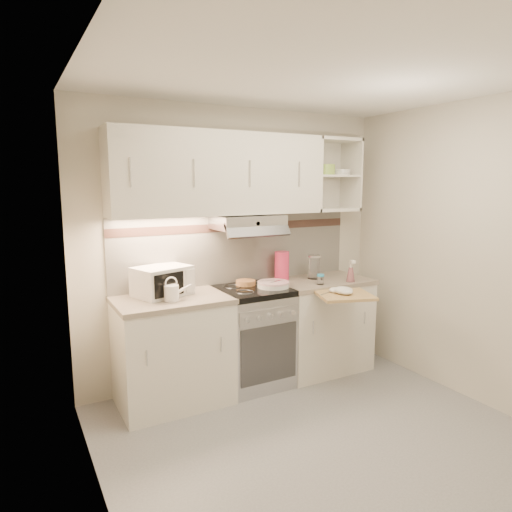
% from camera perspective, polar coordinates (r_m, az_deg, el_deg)
% --- Properties ---
extents(ground, '(3.00, 3.00, 0.00)m').
position_cam_1_polar(ground, '(3.54, 8.74, -21.95)').
color(ground, gray).
rests_on(ground, ground).
extents(room_shell, '(3.04, 2.84, 2.52)m').
position_cam_1_polar(room_shell, '(3.34, 5.61, 5.72)').
color(room_shell, beige).
rests_on(room_shell, ground).
extents(base_cabinet_left, '(0.90, 0.60, 0.86)m').
position_cam_1_polar(base_cabinet_left, '(3.92, -10.32, -11.83)').
color(base_cabinet_left, silver).
rests_on(base_cabinet_left, ground).
extents(worktop_left, '(0.92, 0.62, 0.04)m').
position_cam_1_polar(worktop_left, '(3.78, -10.51, -5.45)').
color(worktop_left, gray).
rests_on(worktop_left, base_cabinet_left).
extents(base_cabinet_right, '(0.90, 0.60, 0.86)m').
position_cam_1_polar(base_cabinet_right, '(4.58, 7.96, -8.66)').
color(base_cabinet_right, silver).
rests_on(base_cabinet_right, ground).
extents(worktop_right, '(0.92, 0.62, 0.04)m').
position_cam_1_polar(worktop_right, '(4.47, 8.09, -3.15)').
color(worktop_right, gray).
rests_on(worktop_right, base_cabinet_right).
extents(electric_range, '(0.60, 0.60, 0.90)m').
position_cam_1_polar(electric_range, '(4.19, -0.41, -9.98)').
color(electric_range, '#B7B7BC').
rests_on(electric_range, ground).
extents(microwave, '(0.51, 0.44, 0.24)m').
position_cam_1_polar(microwave, '(3.85, -11.65, -3.08)').
color(microwave, silver).
rests_on(microwave, worktop_left).
extents(watering_can, '(0.23, 0.12, 0.19)m').
position_cam_1_polar(watering_can, '(3.67, -10.42, -4.46)').
color(watering_can, white).
rests_on(watering_can, worktop_left).
extents(plate_stack, '(0.28, 0.28, 0.06)m').
position_cam_1_polar(plate_stack, '(4.08, 2.17, -3.56)').
color(plate_stack, white).
rests_on(plate_stack, electric_range).
extents(bread_loaf, '(0.18, 0.18, 0.04)m').
position_cam_1_polar(bread_loaf, '(4.17, -1.29, -3.35)').
color(bread_loaf, olive).
rests_on(bread_loaf, electric_range).
extents(pink_pitcher, '(0.15, 0.14, 0.28)m').
position_cam_1_polar(pink_pitcher, '(4.38, 3.25, -1.21)').
color(pink_pitcher, '#E12F58').
rests_on(pink_pitcher, worktop_right).
extents(glass_jar, '(0.12, 0.12, 0.23)m').
position_cam_1_polar(glass_jar, '(4.46, 7.24, -1.35)').
color(glass_jar, silver).
rests_on(glass_jar, worktop_right).
extents(spice_jar, '(0.07, 0.07, 0.10)m').
position_cam_1_polar(spice_jar, '(4.23, 8.07, -2.89)').
color(spice_jar, silver).
rests_on(spice_jar, worktop_right).
extents(spray_bottle, '(0.08, 0.08, 0.22)m').
position_cam_1_polar(spray_bottle, '(4.39, 11.75, -2.05)').
color(spray_bottle, pink).
rests_on(spray_bottle, worktop_right).
extents(cutting_board, '(0.55, 0.52, 0.02)m').
position_cam_1_polar(cutting_board, '(3.99, 11.00, -4.82)').
color(cutting_board, tan).
rests_on(cutting_board, base_cabinet_right).
extents(dish_towel, '(0.28, 0.25, 0.07)m').
position_cam_1_polar(dish_towel, '(3.99, 10.74, -4.15)').
color(dish_towel, silver).
rests_on(dish_towel, cutting_board).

